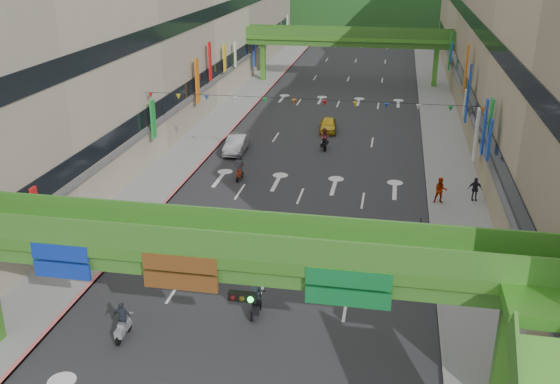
{
  "coord_description": "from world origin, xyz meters",
  "views": [
    {
      "loc": [
        6.18,
        -15.21,
        17.1
      ],
      "look_at": [
        0.0,
        18.0,
        3.5
      ],
      "focal_mm": 40.0,
      "sensor_mm": 36.0,
      "label": 1
    }
  ],
  "objects_px": {
    "scooter_rider_mid": "(325,139)",
    "pedestrian_red": "(440,192)",
    "overpass_near": "(244,272)",
    "scooter_rider_near": "(256,299)",
    "car_yellow": "(328,125)",
    "car_silver": "(237,144)"
  },
  "relations": [
    {
      "from": "car_yellow",
      "to": "pedestrian_red",
      "type": "height_order",
      "value": "pedestrian_red"
    },
    {
      "from": "scooter_rider_near",
      "to": "scooter_rider_mid",
      "type": "relative_size",
      "value": 1.0
    },
    {
      "from": "scooter_rider_mid",
      "to": "car_yellow",
      "type": "bearing_deg",
      "value": 93.25
    },
    {
      "from": "overpass_near",
      "to": "pedestrian_red",
      "type": "xyz_separation_m",
      "value": [
        8.87,
        20.89,
        -4.29
      ]
    },
    {
      "from": "scooter_rider_mid",
      "to": "car_silver",
      "type": "height_order",
      "value": "scooter_rider_mid"
    },
    {
      "from": "scooter_rider_near",
      "to": "car_silver",
      "type": "bearing_deg",
      "value": 106.34
    },
    {
      "from": "scooter_rider_mid",
      "to": "car_yellow",
      "type": "height_order",
      "value": "scooter_rider_mid"
    },
    {
      "from": "overpass_near",
      "to": "scooter_rider_near",
      "type": "xyz_separation_m",
      "value": [
        -0.71,
        4.99,
        -4.3
      ]
    },
    {
      "from": "overpass_near",
      "to": "car_silver",
      "type": "xyz_separation_m",
      "value": [
        -7.93,
        29.62,
        -4.46
      ]
    },
    {
      "from": "car_yellow",
      "to": "overpass_near",
      "type": "bearing_deg",
      "value": -93.68
    },
    {
      "from": "car_silver",
      "to": "pedestrian_red",
      "type": "height_order",
      "value": "pedestrian_red"
    },
    {
      "from": "scooter_rider_near",
      "to": "car_yellow",
      "type": "distance_m",
      "value": 32.47
    },
    {
      "from": "scooter_rider_near",
      "to": "pedestrian_red",
      "type": "xyz_separation_m",
      "value": [
        9.58,
        15.91,
        0.01
      ]
    },
    {
      "from": "overpass_near",
      "to": "pedestrian_red",
      "type": "relative_size",
      "value": 15.25
    },
    {
      "from": "car_silver",
      "to": "car_yellow",
      "type": "xyz_separation_m",
      "value": [
        7.11,
        7.84,
        -0.08
      ]
    },
    {
      "from": "car_yellow",
      "to": "pedestrian_red",
      "type": "distance_m",
      "value": 19.19
    },
    {
      "from": "car_silver",
      "to": "car_yellow",
      "type": "relative_size",
      "value": 1.16
    },
    {
      "from": "car_silver",
      "to": "car_yellow",
      "type": "height_order",
      "value": "car_silver"
    },
    {
      "from": "car_yellow",
      "to": "pedestrian_red",
      "type": "xyz_separation_m",
      "value": [
        9.69,
        -16.56,
        0.26
      ]
    },
    {
      "from": "car_yellow",
      "to": "pedestrian_red",
      "type": "bearing_deg",
      "value": -64.61
    },
    {
      "from": "scooter_rider_mid",
      "to": "pedestrian_red",
      "type": "distance_m",
      "value": 14.37
    },
    {
      "from": "scooter_rider_mid",
      "to": "pedestrian_red",
      "type": "xyz_separation_m",
      "value": [
        9.37,
        -10.9,
        -0.09
      ]
    }
  ]
}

